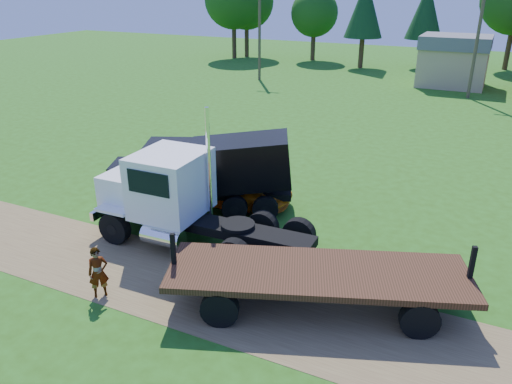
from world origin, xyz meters
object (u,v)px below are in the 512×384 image
at_px(black_dump_truck, 208,169).
at_px(spectator_a, 98,272).
at_px(orange_pickup, 235,189).
at_px(flatbed_trailer, 318,279).
at_px(white_semi_tractor, 174,197).

height_order(black_dump_truck, spectator_a, black_dump_truck).
bearing_deg(spectator_a, orange_pickup, 38.84).
distance_m(black_dump_truck, flatbed_trailer, 8.24).
height_order(orange_pickup, flatbed_trailer, flatbed_trailer).
xyz_separation_m(white_semi_tractor, orange_pickup, (0.48, 4.05, -1.07)).
xyz_separation_m(white_semi_tractor, flatbed_trailer, (6.42, -1.77, -0.79)).
bearing_deg(black_dump_truck, orange_pickup, 32.21).
xyz_separation_m(white_semi_tractor, spectator_a, (-0.03, -4.24, -0.93)).
height_order(orange_pickup, spectator_a, spectator_a).
relative_size(white_semi_tractor, flatbed_trailer, 0.92).
height_order(white_semi_tractor, orange_pickup, white_semi_tractor).
distance_m(white_semi_tractor, orange_pickup, 4.22).
xyz_separation_m(orange_pickup, spectator_a, (-0.52, -8.30, 0.14)).
distance_m(flatbed_trailer, spectator_a, 6.91).
bearing_deg(flatbed_trailer, white_semi_tractor, 144.02).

